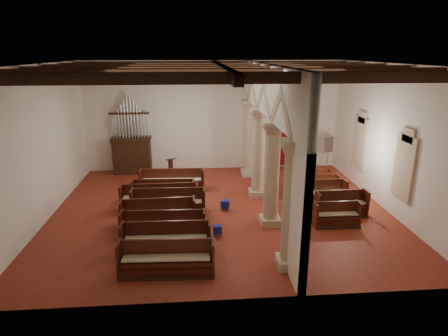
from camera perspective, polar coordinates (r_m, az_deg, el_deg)
The scene contains 33 objects.
floor at distance 16.01m, azimuth -0.44°, elevation -6.42°, with size 14.00×14.00×0.00m, color maroon.
ceiling at distance 14.65m, azimuth -0.49°, elevation 15.58°, with size 14.00×14.00×0.00m, color #311E10.
wall_back at distance 20.92m, azimuth -1.64°, elevation 7.87°, with size 14.00×0.02×6.00m, color white.
wall_front at distance 9.34m, azimuth 2.17°, elevation -4.42°, with size 14.00×0.02×6.00m, color white.
wall_left at distance 16.15m, azimuth -26.11°, elevation 3.22°, with size 0.02×12.00×6.00m, color white.
wall_right at distance 17.03m, azimuth 23.82°, elevation 4.17°, with size 0.02×12.00×6.00m, color white.
ceiling_beams at distance 14.66m, azimuth -0.49°, elevation 14.88°, with size 13.80×11.80×0.30m, color #321A10, non-canonical shape.
arcade at distance 15.16m, azimuth 6.38°, elevation 6.26°, with size 0.90×11.90×6.00m.
window_right_a at distance 15.94m, azimuth 25.87°, elevation 0.09°, with size 0.03×1.00×2.20m, color #388066.
window_right_b at distance 19.37m, azimuth 20.10°, elevation 3.62°, with size 0.03×1.00×2.20m, color #388066.
window_back at distance 21.87m, azimuth 11.65°, elevation 5.81°, with size 1.00×0.03×2.20m, color #388066.
pipe_organ at distance 21.03m, azimuth -13.89°, elevation 2.88°, with size 2.10×0.85×4.40m.
lectern at distance 20.19m, azimuth -8.11°, elevation -0.13°, with size 0.53×0.57×1.07m.
dossal_curtain at distance 21.68m, azimuth 7.70°, elevation 3.10°, with size 1.80×0.07×2.17m.
processional_banner at distance 20.76m, azimuth 15.48°, elevation 0.90°, with size 0.51×0.65×2.32m.
hymnal_box_a at distance 12.39m, azimuth -3.81°, elevation -12.61°, with size 0.35×0.29×0.35m, color navy.
hymnal_box_b at distance 13.83m, azimuth -1.05°, elevation -9.32°, with size 0.29×0.24×0.29m, color navy.
hymnal_box_c at distance 15.89m, azimuth 0.18°, elevation -5.53°, with size 0.35×0.28×0.35m, color #14168E.
tube_heater_a at distance 11.94m, azimuth -7.55°, elevation -14.65°, with size 0.11×0.11×1.10m, color white.
tube_heater_b at distance 13.47m, azimuth -8.39°, elevation -10.72°, with size 0.11×0.11×1.15m, color white.
nave_pew_0 at distance 11.74m, azimuth -8.70°, elevation -14.18°, with size 2.89×0.84×1.08m.
nave_pew_1 at distance 12.80m, azimuth -8.75°, elevation -11.30°, with size 2.96×0.80×1.10m.
nave_pew_2 at distance 13.86m, azimuth -9.24°, elevation -9.13°, with size 3.06×0.78×1.00m.
nave_pew_3 at distance 14.63m, azimuth -9.93°, elevation -7.49°, with size 2.82×0.85×1.12m.
nave_pew_4 at distance 15.51m, azimuth -8.43°, elevation -5.90°, with size 3.00×0.84×1.15m.
nave_pew_5 at distance 16.18m, azimuth -9.76°, elevation -5.01°, with size 3.26×0.78×1.11m.
nave_pew_6 at distance 17.05m, azimuth -9.21°, elevation -3.93°, with size 2.82×0.79×0.99m.
nave_pew_7 at distance 18.19m, azimuth -7.89°, elevation -2.39°, with size 3.08×0.83×1.07m.
aisle_pew_0 at distance 15.16m, azimuth 16.75°, elevation -7.30°, with size 1.76×0.65×0.95m.
aisle_pew_1 at distance 16.07m, azimuth 17.41°, elevation -5.79°, with size 2.14×0.79×1.06m.
aisle_pew_2 at distance 16.95m, azimuth 14.90°, elevation -4.25°, with size 1.98×0.86×1.12m.
aisle_pew_3 at distance 17.67m, azimuth 13.79°, elevation -3.26°, with size 2.02×0.86×1.12m.
aisle_pew_4 at distance 18.32m, azimuth 12.92°, elevation -2.51°, with size 2.00×0.76×1.07m.
Camera 1 is at (-1.03, -14.60, 6.47)m, focal length 30.00 mm.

